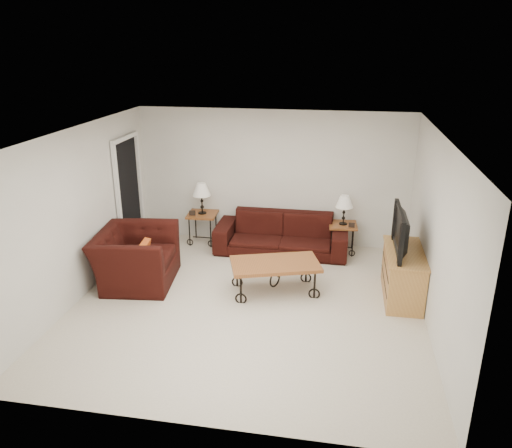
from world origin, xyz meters
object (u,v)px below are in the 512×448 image
Objects in this scene: side_table_left at (203,228)px; lamp_left at (202,198)px; coffee_table at (275,277)px; television at (406,231)px; sofa at (281,234)px; lamp_right at (344,210)px; side_table_right at (342,238)px; backpack at (337,246)px; armchair at (136,257)px; tv_stand at (403,275)px.

lamp_left is (0.00, 0.00, 0.59)m from side_table_left.
coffee_table is (1.62, -1.75, -0.05)m from side_table_left.
coffee_table is 2.05m from television.
lamp_right is (1.09, 0.18, 0.46)m from sofa.
lamp_left is at bearing -114.28° from television.
side_table_left reaches higher than side_table_right.
coffee_table is at bearing -84.74° from television.
side_table_right is 0.31m from backpack.
lamp_left reaches higher than sofa.
lamp_right is 1.83m from television.
armchair is 3.46m from backpack.
lamp_right reaches higher than side_table_right.
tv_stand is at bearing -60.16° from side_table_right.
backpack is (2.52, -0.29, -0.65)m from lamp_left.
tv_stand is at bearing -54.06° from backpack.
television reaches higher than coffee_table.
backpack is at bearing -107.39° from lamp_right.
lamp_right is 0.44× the size of tv_stand.
tv_stand is at bearing -60.16° from lamp_right.
television is 2.46× the size of backpack.
lamp_left reaches higher than backpack.
backpack is at bearing 58.44° from coffee_table.
backpack is (-0.09, -0.29, -0.04)m from side_table_right.
side_table_right reaches higher than backpack.
sofa reaches higher than coffee_table.
coffee_table is at bearing -119.45° from side_table_right.
armchair is 4.14m from television.
lamp_right is 0.41× the size of coffee_table.
lamp_left is at bearing 155.84° from tv_stand.
lamp_right is 0.65m from backpack.
lamp_right is at bearing 119.84° from tv_stand.
tv_stand is (0.90, -1.58, 0.10)m from side_table_right.
tv_stand is (3.52, -1.58, -0.51)m from lamp_left.
sofa is at bearing -6.73° from lamp_left.
coffee_table is at bearing -47.13° from lamp_left.
television is (-0.02, 0.00, 0.69)m from tv_stand.
coffee_table is at bearing -174.79° from tv_stand.
tv_stand is at bearing -24.16° from side_table_left.
side_table_left is at bearing 0.00° from lamp_left.
sofa is 1.80× the size of coffee_table.
coffee_table is 1.07× the size of tv_stand.
sofa is 2.14× the size of television.
lamp_left is (-1.52, 0.18, 0.53)m from sofa.
armchair is 4.11m from tv_stand.
sofa is 4.04× the size of side_table_left.
lamp_left reaches higher than coffee_table.
sofa is at bearing 93.64° from coffee_table.
sofa reaches higher than backpack.
tv_stand is 0.69m from television.
lamp_right is (2.61, 0.00, -0.07)m from lamp_left.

